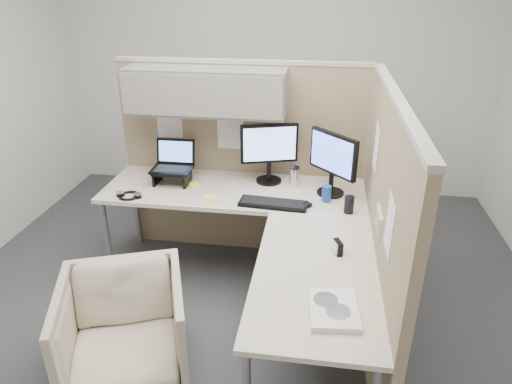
# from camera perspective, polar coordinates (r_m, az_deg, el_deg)

# --- Properties ---
(ground) EXTENTS (4.50, 4.50, 0.00)m
(ground) POSITION_cam_1_polar(r_m,az_deg,el_deg) (3.40, -2.37, -14.79)
(ground) COLOR #343539
(ground) RESTS_ON ground
(partition_back) EXTENTS (2.00, 0.36, 1.63)m
(partition_back) POSITION_cam_1_polar(r_m,az_deg,el_deg) (3.63, -3.63, 7.73)
(partition_back) COLOR #978163
(partition_back) RESTS_ON ground
(partition_right) EXTENTS (0.07, 2.03, 1.63)m
(partition_right) POSITION_cam_1_polar(r_m,az_deg,el_deg) (2.86, 15.11, -4.26)
(partition_right) COLOR #978163
(partition_right) RESTS_ON ground
(desk) EXTENTS (2.00, 1.98, 0.73)m
(desk) POSITION_cam_1_polar(r_m,az_deg,el_deg) (3.09, 0.12, -3.73)
(desk) COLOR beige
(desk) RESTS_ON ground
(office_chair) EXTENTS (0.88, 0.85, 0.71)m
(office_chair) POSITION_cam_1_polar(r_m,az_deg,el_deg) (2.86, -16.19, -15.79)
(office_chair) COLOR beige
(office_chair) RESTS_ON ground
(monitor_left) EXTENTS (0.43, 0.20, 0.47)m
(monitor_left) POSITION_cam_1_polar(r_m,az_deg,el_deg) (3.49, 1.67, 5.45)
(monitor_left) COLOR black
(monitor_left) RESTS_ON desk
(monitor_right) EXTENTS (0.33, 0.34, 0.47)m
(monitor_right) POSITION_cam_1_polar(r_m,az_deg,el_deg) (3.33, 9.56, 4.09)
(monitor_right) COLOR black
(monitor_right) RESTS_ON desk
(laptop_station) EXTENTS (0.31, 0.26, 0.32)m
(laptop_station) POSITION_cam_1_polar(r_m,az_deg,el_deg) (3.60, -10.36, 3.06)
(laptop_station) COLOR black
(laptop_station) RESTS_ON desk
(keyboard) EXTENTS (0.49, 0.20, 0.02)m
(keyboard) POSITION_cam_1_polar(r_m,az_deg,el_deg) (3.22, 2.17, -1.47)
(keyboard) COLOR black
(keyboard) RESTS_ON desk
(mouse) EXTENTS (0.11, 0.09, 0.03)m
(mouse) POSITION_cam_1_polar(r_m,az_deg,el_deg) (3.21, 6.28, -1.59)
(mouse) COLOR black
(mouse) RESTS_ON desk
(travel_mug) EXTENTS (0.07, 0.07, 0.16)m
(travel_mug) POSITION_cam_1_polar(r_m,az_deg,el_deg) (3.49, 4.80, 1.93)
(travel_mug) COLOR silver
(travel_mug) RESTS_ON desk
(soda_can_green) EXTENTS (0.07, 0.07, 0.12)m
(soda_can_green) POSITION_cam_1_polar(r_m,az_deg,el_deg) (3.16, 11.55, -1.55)
(soda_can_green) COLOR black
(soda_can_green) RESTS_ON desk
(soda_can_silver) EXTENTS (0.07, 0.07, 0.12)m
(soda_can_silver) POSITION_cam_1_polar(r_m,az_deg,el_deg) (3.29, 8.82, -0.21)
(soda_can_silver) COLOR #1E3FA5
(soda_can_silver) RESTS_ON desk
(sticky_note_c) EXTENTS (0.11, 0.11, 0.01)m
(sticky_note_c) POSITION_cam_1_polar(r_m,az_deg,el_deg) (3.57, -7.79, 1.00)
(sticky_note_c) COLOR #F4FB42
(sticky_note_c) RESTS_ON desk
(sticky_note_a) EXTENTS (0.08, 0.08, 0.01)m
(sticky_note_a) POSITION_cam_1_polar(r_m,az_deg,el_deg) (3.34, -5.86, -0.68)
(sticky_note_a) COLOR #F4FB42
(sticky_note_a) RESTS_ON desk
(headphones) EXTENTS (0.19, 0.16, 0.03)m
(headphones) POSITION_cam_1_polar(r_m,az_deg,el_deg) (3.46, -15.60, -0.41)
(headphones) COLOR black
(headphones) RESTS_ON desk
(paper_stack) EXTENTS (0.26, 0.31, 0.03)m
(paper_stack) POSITION_cam_1_polar(r_m,az_deg,el_deg) (2.28, 9.67, -14.28)
(paper_stack) COLOR white
(paper_stack) RESTS_ON desk
(desk_clock) EXTENTS (0.06, 0.09, 0.08)m
(desk_clock) POSITION_cam_1_polar(r_m,az_deg,el_deg) (2.70, 10.18, -6.82)
(desk_clock) COLOR black
(desk_clock) RESTS_ON desk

